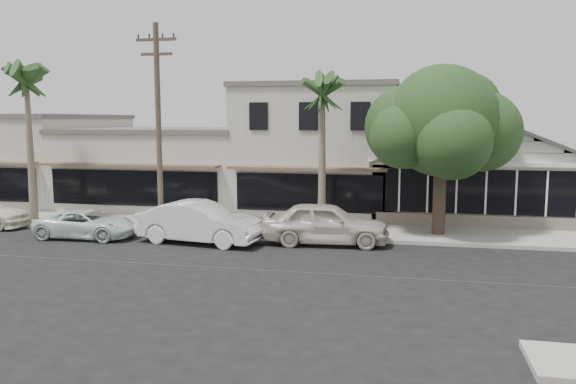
% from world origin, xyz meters
% --- Properties ---
extents(ground, '(140.00, 140.00, 0.00)m').
position_xyz_m(ground, '(0.00, 0.00, 0.00)').
color(ground, black).
rests_on(ground, ground).
extents(sidewalk_north, '(90.00, 3.50, 0.15)m').
position_xyz_m(sidewalk_north, '(-8.00, 6.75, 0.07)').
color(sidewalk_north, '#9E9991').
rests_on(sidewalk_north, ground).
extents(corner_shop, '(10.40, 8.60, 5.10)m').
position_xyz_m(corner_shop, '(5.00, 12.47, 2.62)').
color(corner_shop, white).
rests_on(corner_shop, ground).
extents(row_building_near, '(8.00, 10.00, 6.50)m').
position_xyz_m(row_building_near, '(-3.00, 13.50, 3.25)').
color(row_building_near, beige).
rests_on(row_building_near, ground).
extents(row_building_midnear, '(10.00, 10.00, 4.20)m').
position_xyz_m(row_building_midnear, '(-12.00, 13.50, 2.10)').
color(row_building_midnear, beige).
rests_on(row_building_midnear, ground).
extents(row_building_midfar, '(11.00, 10.00, 5.00)m').
position_xyz_m(row_building_midfar, '(-22.50, 13.50, 2.50)').
color(row_building_midfar, beige).
rests_on(row_building_midfar, ground).
extents(utility_pole, '(1.80, 0.24, 9.00)m').
position_xyz_m(utility_pole, '(-9.00, 5.20, 4.79)').
color(utility_pole, brown).
rests_on(utility_pole, ground).
extents(car_0, '(5.09, 2.32, 1.69)m').
position_xyz_m(car_0, '(-1.57, 4.35, 0.85)').
color(car_0, beige).
rests_on(car_0, ground).
extents(car_1, '(5.26, 2.44, 1.67)m').
position_xyz_m(car_1, '(-6.57, 3.55, 0.84)').
color(car_1, white).
rests_on(car_1, ground).
extents(car_2, '(4.28, 2.05, 1.18)m').
position_xyz_m(car_2, '(-11.57, 3.49, 0.59)').
color(car_2, silver).
rests_on(car_2, ground).
extents(shade_tree, '(6.49, 5.87, 7.21)m').
position_xyz_m(shade_tree, '(2.85, 6.86, 4.74)').
color(shade_tree, '#45342A').
rests_on(shade_tree, ground).
extents(palm_east, '(3.09, 3.09, 7.23)m').
position_xyz_m(palm_east, '(-2.00, 6.12, 6.13)').
color(palm_east, '#726651').
rests_on(palm_east, ground).
extents(palm_mid, '(2.99, 2.99, 8.05)m').
position_xyz_m(palm_mid, '(-16.09, 6.25, 6.86)').
color(palm_mid, '#726651').
rests_on(palm_mid, ground).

